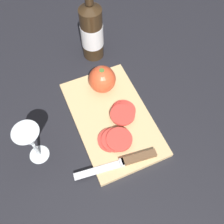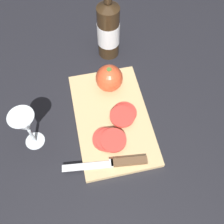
% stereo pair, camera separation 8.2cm
% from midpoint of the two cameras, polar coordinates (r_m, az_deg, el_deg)
% --- Properties ---
extents(ground_plane, '(3.00, 3.00, 0.00)m').
position_cam_midpoint_polar(ground_plane, '(0.82, 3.03, -6.92)').
color(ground_plane, black).
extents(cutting_board, '(0.38, 0.23, 0.02)m').
position_cam_midpoint_polar(cutting_board, '(0.85, 2.74, -1.54)').
color(cutting_board, tan).
rests_on(cutting_board, ground_plane).
extents(wine_bottle, '(0.08, 0.08, 0.32)m').
position_cam_midpoint_polar(wine_bottle, '(0.96, 1.76, 17.38)').
color(wine_bottle, '#332314').
rests_on(wine_bottle, ground_plane).
extents(wine_glass, '(0.07, 0.07, 0.16)m').
position_cam_midpoint_polar(wine_glass, '(0.75, -15.42, -2.97)').
color(wine_glass, silver).
rests_on(wine_glass, ground_plane).
extents(whole_tomato, '(0.09, 0.09, 0.09)m').
position_cam_midpoint_polar(whole_tomato, '(0.87, 2.10, 7.14)').
color(whole_tomato, '#DB4C28').
rests_on(whole_tomato, cutting_board).
extents(knife, '(0.05, 0.25, 0.01)m').
position_cam_midpoint_polar(knife, '(0.78, 5.14, -11.15)').
color(knife, silver).
rests_on(knife, cutting_board).
extents(tomato_slice_stack_near, '(0.09, 0.10, 0.02)m').
position_cam_midpoint_polar(tomato_slice_stack_near, '(0.80, 2.21, -6.31)').
color(tomato_slice_stack_near, '#D63D33').
rests_on(tomato_slice_stack_near, cutting_board).
extents(tomato_slice_stack_far, '(0.10, 0.09, 0.02)m').
position_cam_midpoint_polar(tomato_slice_stack_far, '(0.84, 5.29, -0.77)').
color(tomato_slice_stack_far, '#D63D33').
rests_on(tomato_slice_stack_far, cutting_board).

